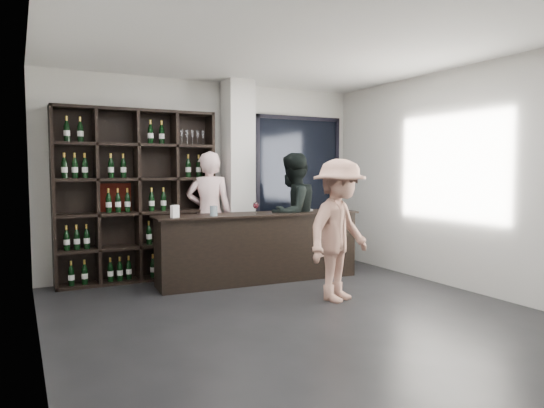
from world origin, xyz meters
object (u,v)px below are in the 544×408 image
taster_black (293,215)px  customer (339,230)px  tasting_counter (259,247)px  taster_pink (209,214)px  wine_shelf (137,196)px

taster_black → customer: bearing=57.2°
tasting_counter → taster_black: taster_black is taller
taster_pink → customer: size_ratio=1.08×
tasting_counter → taster_black: (0.60, 0.10, 0.42)m
customer → tasting_counter: bearing=84.4°
taster_pink → taster_black: size_ratio=1.01×
tasting_counter → taster_black: bearing=13.2°
tasting_counter → taster_black: 0.74m
taster_black → wine_shelf: bearing=-43.7°
taster_pink → tasting_counter: bearing=151.2°
tasting_counter → taster_pink: (-0.50, 0.65, 0.43)m
tasting_counter → taster_pink: bearing=131.3°
wine_shelf → taster_black: 2.24m
tasting_counter → wine_shelf: bearing=155.2°
tasting_counter → taster_pink: size_ratio=1.59×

